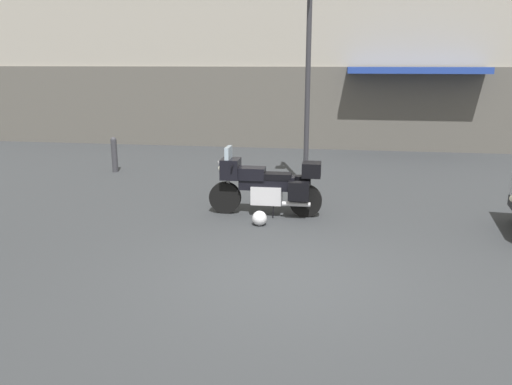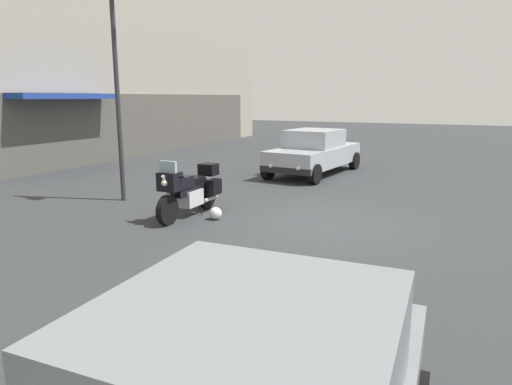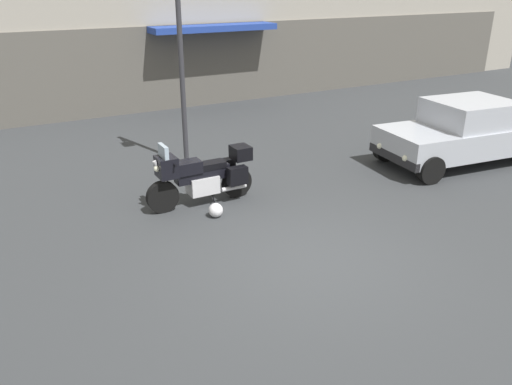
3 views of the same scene
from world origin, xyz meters
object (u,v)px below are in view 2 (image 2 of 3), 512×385
at_px(motorcycle, 189,189).
at_px(helmet, 216,213).
at_px(streetlamp_curbside, 121,78).
at_px(car_sedan_far, 314,152).

xyz_separation_m(motorcycle, helmet, (-0.05, -0.70, -0.48)).
distance_m(helmet, streetlamp_curbside, 4.31).
xyz_separation_m(helmet, car_sedan_far, (6.79, -0.09, 0.64)).
bearing_deg(streetlamp_curbside, helmet, -102.37).
xyz_separation_m(motorcycle, streetlamp_curbside, (0.62, 2.33, 2.51)).
height_order(helmet, car_sedan_far, car_sedan_far).
distance_m(motorcycle, streetlamp_curbside, 3.48).
relative_size(motorcycle, car_sedan_far, 0.48).
distance_m(motorcycle, car_sedan_far, 6.79).
bearing_deg(car_sedan_far, motorcycle, -0.20).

